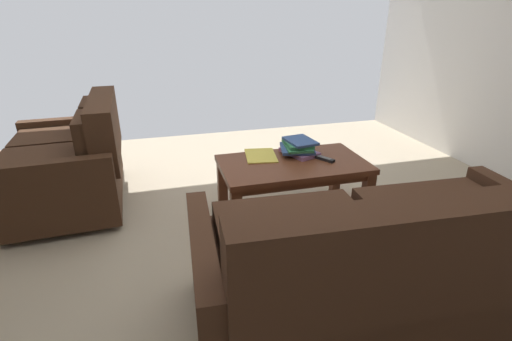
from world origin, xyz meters
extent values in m
cube|color=#B7A88E|center=(0.00, 0.00, 0.00)|extent=(5.21, 4.82, 0.01)
cylinder|color=black|center=(-1.24, 0.55, 0.03)|extent=(0.05, 0.05, 0.06)
cylinder|color=black|center=(0.19, 0.47, 0.03)|extent=(0.05, 0.05, 0.06)
cube|color=#472B1C|center=(-0.50, 0.86, 0.25)|extent=(1.63, 0.93, 0.37)
cube|color=#472B1C|center=(-0.90, 0.87, 0.48)|extent=(0.78, 0.78, 0.10)
cube|color=#472B1C|center=(-0.11, 0.82, 0.48)|extent=(0.78, 0.78, 0.10)
cube|color=#472B1C|center=(-0.48, 1.22, 0.61)|extent=(1.59, 0.27, 0.45)
cube|color=#472B1C|center=(-0.89, 1.13, 0.61)|extent=(0.72, 0.16, 0.31)
cube|color=#472B1C|center=(-0.09, 1.09, 0.61)|extent=(0.72, 0.16, 0.31)
cube|color=#472B1C|center=(0.34, 0.81, 0.32)|extent=(0.15, 0.84, 0.53)
cylinder|color=black|center=(1.57, -1.25, 0.03)|extent=(0.05, 0.05, 0.06)
cylinder|color=black|center=(1.53, -0.42, 0.03)|extent=(0.05, 0.05, 0.06)
cylinder|color=black|center=(0.89, -1.28, 0.03)|extent=(0.05, 0.05, 0.06)
cylinder|color=black|center=(0.85, -0.45, 0.03)|extent=(0.05, 0.05, 0.06)
cube|color=#422819|center=(1.21, -0.85, 0.24)|extent=(0.85, 1.03, 0.36)
cube|color=#422819|center=(1.24, -1.10, 0.47)|extent=(0.73, 0.50, 0.10)
cube|color=#422819|center=(1.22, -0.60, 0.47)|extent=(0.73, 0.50, 0.10)
cube|color=#422819|center=(0.87, -0.87, 0.61)|extent=(0.23, 1.00, 0.47)
cube|color=#422819|center=(0.99, -1.11, 0.61)|extent=(0.14, 0.45, 0.33)
cube|color=#422819|center=(0.97, -0.61, 0.61)|extent=(0.14, 0.45, 0.33)
cube|color=#422819|center=(1.24, -1.40, 0.31)|extent=(0.80, 0.14, 0.52)
cube|color=#422819|center=(1.18, -0.30, 0.31)|extent=(0.80, 0.14, 0.52)
cube|color=brown|center=(-0.46, -0.19, 0.42)|extent=(1.06, 0.59, 0.04)
cube|color=brown|center=(-0.46, -0.19, 0.37)|extent=(0.97, 0.53, 0.05)
cube|color=brown|center=(-0.94, -0.44, 0.20)|extent=(0.07, 0.07, 0.40)
cube|color=brown|center=(0.03, -0.44, 0.20)|extent=(0.07, 0.07, 0.40)
cube|color=brown|center=(-0.94, 0.06, 0.20)|extent=(0.07, 0.07, 0.40)
cube|color=brown|center=(0.03, 0.06, 0.20)|extent=(0.07, 0.07, 0.40)
cube|color=#996699|center=(-0.56, -0.34, 0.45)|extent=(0.27, 0.33, 0.03)
cube|color=#385693|center=(-0.55, -0.35, 0.48)|extent=(0.30, 0.30, 0.02)
cube|color=#337F51|center=(-0.55, -0.35, 0.50)|extent=(0.23, 0.32, 0.02)
cube|color=#337F51|center=(-0.55, -0.36, 0.52)|extent=(0.21, 0.28, 0.02)
cube|color=#385693|center=(-0.56, -0.34, 0.54)|extent=(0.22, 0.28, 0.02)
cube|color=black|center=(-0.69, -0.17, 0.45)|extent=(0.12, 0.16, 0.02)
cube|color=#59595B|center=(-0.69, -0.17, 0.46)|extent=(0.08, 0.11, 0.00)
cube|color=#E0CC4C|center=(-0.26, -0.37, 0.44)|extent=(0.27, 0.33, 0.01)
camera|label=1|loc=(0.47, 2.16, 1.45)|focal=26.20mm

